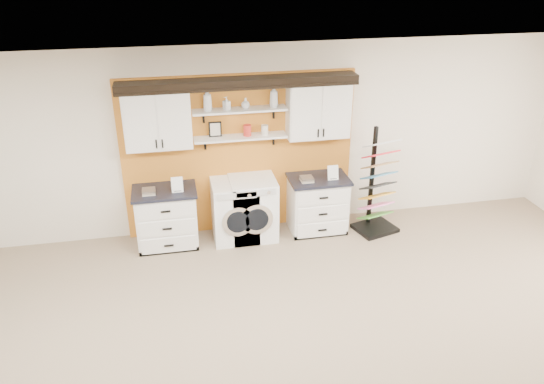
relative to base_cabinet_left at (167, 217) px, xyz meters
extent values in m
plane|color=white|center=(1.13, -3.64, 2.36)|extent=(10.00, 10.00, 0.00)
plane|color=#EFE2CF|center=(1.13, 0.36, 0.96)|extent=(10.00, 0.00, 10.00)
cube|color=#C47321|center=(1.13, 0.32, 0.76)|extent=(3.40, 0.07, 2.40)
cube|color=white|center=(0.00, 0.16, 1.44)|extent=(0.90, 0.34, 0.84)
cube|color=white|center=(-0.22, -0.02, 1.44)|extent=(0.42, 0.01, 0.78)
cube|color=white|center=(0.22, -0.02, 1.44)|extent=(0.42, 0.01, 0.78)
cube|color=white|center=(2.26, 0.16, 1.44)|extent=(0.90, 0.34, 0.84)
cube|color=white|center=(2.04, -0.02, 1.44)|extent=(0.42, 0.01, 0.78)
cube|color=white|center=(2.48, -0.02, 1.44)|extent=(0.42, 0.01, 0.78)
cube|color=white|center=(1.13, 0.16, 1.09)|extent=(1.32, 0.28, 0.03)
cube|color=white|center=(1.13, 0.16, 1.49)|extent=(1.32, 0.28, 0.03)
cube|color=black|center=(1.13, 0.18, 1.89)|extent=(3.30, 0.40, 0.10)
cube|color=black|center=(1.13, -0.01, 1.83)|extent=(3.30, 0.04, 0.04)
cube|color=black|center=(0.78, 0.21, 1.21)|extent=(0.18, 0.02, 0.22)
cube|color=beige|center=(0.78, 0.20, 1.21)|extent=(0.14, 0.01, 0.18)
cylinder|color=red|center=(1.23, 0.16, 1.18)|extent=(0.11, 0.11, 0.16)
cylinder|color=silver|center=(1.48, 0.16, 1.17)|extent=(0.10, 0.10, 0.14)
cube|color=white|center=(0.00, 0.01, -0.02)|extent=(0.84, 0.60, 0.84)
cube|color=black|center=(0.00, -0.26, -0.41)|extent=(0.84, 0.06, 0.07)
cube|color=black|center=(0.00, 0.01, 0.42)|extent=(0.90, 0.66, 0.04)
cube|color=white|center=(0.00, -0.30, 0.25)|extent=(0.77, 0.02, 0.23)
cube|color=white|center=(0.00, -0.30, -0.02)|extent=(0.77, 0.02, 0.23)
cube|color=white|center=(0.00, -0.30, -0.29)|extent=(0.77, 0.02, 0.23)
cube|color=white|center=(2.26, 0.01, -0.03)|extent=(0.83, 0.60, 0.83)
cube|color=black|center=(2.26, -0.26, -0.41)|extent=(0.83, 0.06, 0.06)
cube|color=black|center=(2.26, 0.01, 0.41)|extent=(0.89, 0.66, 0.04)
cube|color=white|center=(2.26, -0.30, 0.24)|extent=(0.76, 0.02, 0.23)
cube|color=white|center=(2.26, -0.30, -0.03)|extent=(0.76, 0.02, 0.23)
cube|color=white|center=(2.26, -0.30, -0.29)|extent=(0.76, 0.02, 0.23)
cube|color=white|center=(0.99, 0.01, 0.01)|extent=(0.65, 0.66, 0.91)
cube|color=silver|center=(0.99, -0.33, 0.40)|extent=(0.55, 0.02, 0.10)
cylinder|color=silver|center=(0.99, -0.33, 0.00)|extent=(0.46, 0.05, 0.46)
cylinder|color=black|center=(0.99, -0.35, 0.00)|extent=(0.33, 0.03, 0.33)
cube|color=white|center=(1.27, 0.01, 0.02)|extent=(0.67, 0.66, 0.93)
cube|color=silver|center=(1.27, -0.33, 0.42)|extent=(0.57, 0.02, 0.10)
cylinder|color=silver|center=(1.27, -0.33, 0.01)|extent=(0.47, 0.05, 0.47)
cylinder|color=black|center=(1.27, -0.35, 0.01)|extent=(0.33, 0.03, 0.33)
cube|color=black|center=(3.14, -0.21, -0.41)|extent=(0.70, 0.64, 0.06)
cube|color=black|center=(3.09, -0.04, 0.39)|extent=(0.06, 0.06, 1.57)
cube|color=#3C8E26|center=(3.13, -0.19, -0.20)|extent=(0.55, 0.40, 0.14)
cube|color=pink|center=(3.13, -0.19, -0.03)|extent=(0.55, 0.40, 0.14)
cube|color=orange|center=(3.13, -0.19, 0.14)|extent=(0.55, 0.40, 0.14)
cube|color=black|center=(3.13, -0.19, 0.31)|extent=(0.55, 0.40, 0.14)
cube|color=teal|center=(3.13, -0.19, 0.47)|extent=(0.55, 0.40, 0.14)
cube|color=olive|center=(3.13, -0.19, 0.64)|extent=(0.55, 0.40, 0.14)
cube|color=red|center=(3.13, -0.19, 0.81)|extent=(0.55, 0.40, 0.14)
cube|color=silver|center=(3.13, -0.19, 0.98)|extent=(0.55, 0.40, 0.14)
imported|color=silver|center=(0.69, 0.16, 1.66)|extent=(0.17, 0.17, 0.31)
imported|color=silver|center=(0.95, 0.16, 1.59)|extent=(0.11, 0.11, 0.18)
imported|color=silver|center=(1.21, 0.16, 1.58)|extent=(0.15, 0.15, 0.15)
imported|color=silver|center=(1.61, 0.16, 1.66)|extent=(0.17, 0.17, 0.31)
camera|label=1|loc=(0.17, -6.92, 3.64)|focal=35.00mm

